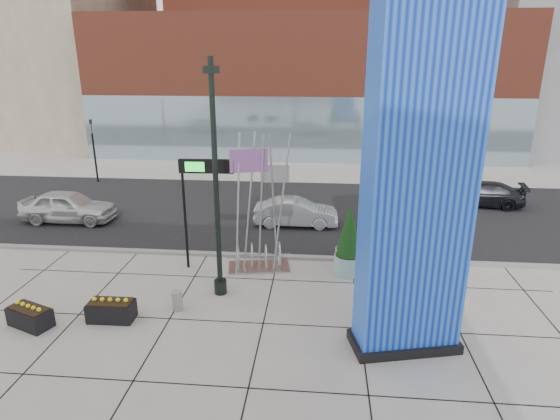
# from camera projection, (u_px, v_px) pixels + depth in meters

# --- Properties ---
(ground) EXTENTS (160.00, 160.00, 0.00)m
(ground) POSITION_uv_depth(u_px,v_px,m) (237.00, 306.00, 15.65)
(ground) COLOR #9E9991
(ground) RESTS_ON ground
(street_asphalt) EXTENTS (80.00, 12.00, 0.02)m
(street_asphalt) POSITION_uv_depth(u_px,v_px,m) (270.00, 211.00, 25.09)
(street_asphalt) COLOR black
(street_asphalt) RESTS_ON ground
(curb_edge) EXTENTS (80.00, 0.30, 0.12)m
(curb_edge) POSITION_uv_depth(u_px,v_px,m) (254.00, 256.00, 19.41)
(curb_edge) COLOR gray
(curb_edge) RESTS_ON ground
(tower_podium) EXTENTS (34.00, 10.00, 11.00)m
(tower_podium) POSITION_uv_depth(u_px,v_px,m) (304.00, 86.00, 39.33)
(tower_podium) COLOR brown
(tower_podium) RESTS_ON ground
(tower_glass_front) EXTENTS (34.00, 0.60, 5.00)m
(tower_glass_front) POSITION_uv_depth(u_px,v_px,m) (301.00, 130.00, 35.75)
(tower_glass_front) COLOR #8CA5B2
(tower_glass_front) RESTS_ON ground
(blue_pylon) EXTENTS (3.23, 1.99, 10.00)m
(blue_pylon) POSITION_uv_depth(u_px,v_px,m) (419.00, 184.00, 11.98)
(blue_pylon) COLOR #0C2FBF
(blue_pylon) RESTS_ON ground
(lamp_post) EXTENTS (0.54, 0.44, 7.96)m
(lamp_post) POSITION_uv_depth(u_px,v_px,m) (217.00, 205.00, 15.47)
(lamp_post) COLOR black
(lamp_post) RESTS_ON ground
(public_art_sculpture) EXTENTS (2.53, 1.56, 5.38)m
(public_art_sculpture) POSITION_uv_depth(u_px,v_px,m) (259.00, 234.00, 18.00)
(public_art_sculpture) COLOR #ADB0B2
(public_art_sculpture) RESTS_ON ground
(concrete_bollard) EXTENTS (0.35, 0.35, 0.67)m
(concrete_bollard) POSITION_uv_depth(u_px,v_px,m) (177.00, 300.00, 15.31)
(concrete_bollard) COLOR gray
(concrete_bollard) RESTS_ON ground
(overhead_street_sign) EXTENTS (2.05, 0.26, 4.35)m
(overhead_street_sign) POSITION_uv_depth(u_px,v_px,m) (202.00, 176.00, 17.26)
(overhead_street_sign) COLOR black
(overhead_street_sign) RESTS_ON ground
(round_planter_east) EXTENTS (0.95, 0.95, 2.36)m
(round_planter_east) POSITION_uv_depth(u_px,v_px,m) (420.00, 241.00, 18.13)
(round_planter_east) COLOR #92C0C5
(round_planter_east) RESTS_ON ground
(round_planter_mid) EXTENTS (1.00, 1.00, 2.51)m
(round_planter_mid) POSITION_uv_depth(u_px,v_px,m) (349.00, 237.00, 18.35)
(round_planter_mid) COLOR #92C0C5
(round_planter_mid) RESTS_ON ground
(round_planter_west) EXTENTS (1.09, 1.09, 2.72)m
(round_planter_west) POSITION_uv_depth(u_px,v_px,m) (349.00, 242.00, 17.58)
(round_planter_west) COLOR #92C0C5
(round_planter_west) RESTS_ON ground
(box_planter_north) EXTENTS (1.53, 1.14, 0.75)m
(box_planter_north) POSITION_uv_depth(u_px,v_px,m) (30.00, 316.00, 14.40)
(box_planter_north) COLOR black
(box_planter_north) RESTS_ON ground
(box_planter_south) EXTENTS (1.43, 0.74, 0.78)m
(box_planter_south) POSITION_uv_depth(u_px,v_px,m) (111.00, 310.00, 14.73)
(box_planter_south) COLOR black
(box_planter_south) RESTS_ON ground
(car_white_west) EXTENTS (4.62, 1.86, 1.57)m
(car_white_west) POSITION_uv_depth(u_px,v_px,m) (68.00, 207.00, 23.30)
(car_white_west) COLOR silver
(car_white_west) RESTS_ON ground
(car_silver_mid) EXTENTS (4.06, 1.46, 1.33)m
(car_silver_mid) POSITION_uv_depth(u_px,v_px,m) (296.00, 213.00, 22.78)
(car_silver_mid) COLOR #9FA2A6
(car_silver_mid) RESTS_ON ground
(car_dark_east) EXTENTS (4.77, 2.56, 1.31)m
(car_dark_east) POSITION_uv_depth(u_px,v_px,m) (481.00, 194.00, 25.85)
(car_dark_east) COLOR black
(car_dark_east) RESTS_ON ground
(traffic_signal) EXTENTS (0.15, 0.18, 4.10)m
(traffic_signal) POSITION_uv_depth(u_px,v_px,m) (94.00, 147.00, 30.12)
(traffic_signal) COLOR black
(traffic_signal) RESTS_ON ground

